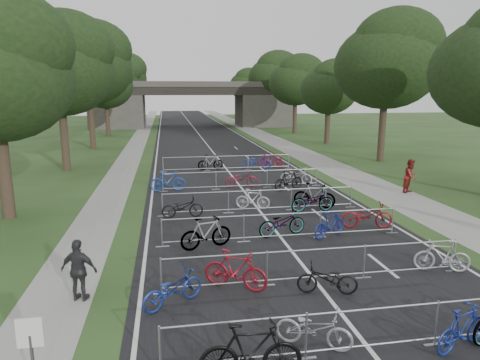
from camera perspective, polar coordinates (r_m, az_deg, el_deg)
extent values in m
cube|color=black|center=(54.75, -5.30, 5.84)|extent=(11.00, 140.00, 0.01)
cube|color=gray|center=(55.95, 2.94, 6.00)|extent=(3.00, 140.00, 0.01)
cube|color=gray|center=(54.67, -13.20, 5.57)|extent=(2.00, 140.00, 0.01)
cube|color=silver|center=(54.75, -5.30, 5.83)|extent=(0.12, 140.00, 0.00)
cube|color=#42403B|center=(69.72, -15.95, 8.78)|extent=(8.00, 8.00, 5.00)
cube|color=#42403B|center=(71.14, 3.04, 9.26)|extent=(8.00, 8.00, 5.00)
cube|color=black|center=(69.41, -6.42, 11.70)|extent=(30.00, 8.00, 1.20)
cube|color=#42403B|center=(65.63, -6.23, 12.57)|extent=(30.00, 0.40, 0.90)
cube|color=#42403B|center=(73.21, -6.63, 12.48)|extent=(30.00, 0.40, 0.90)
cube|color=white|center=(8.73, -26.25, -17.81)|extent=(0.45, 0.04, 0.55)
cylinder|color=#33261C|center=(21.80, -28.89, 0.88)|extent=(0.56, 0.56, 4.20)
sphere|color=black|center=(20.92, -29.27, 15.52)|extent=(5.38, 5.38, 5.38)
cylinder|color=#33261C|center=(33.23, -22.36, 5.21)|extent=(0.56, 0.56, 4.72)
ellipsoid|color=black|center=(33.09, -23.01, 13.19)|extent=(7.56, 7.56, 6.20)
sphere|color=black|center=(32.57, -22.36, 15.95)|extent=(6.05, 6.05, 6.05)
sphere|color=black|center=(33.66, -23.53, 11.49)|extent=(4.91, 4.91, 4.91)
cylinder|color=#33261C|center=(36.77, 18.42, 6.35)|extent=(0.56, 0.56, 5.11)
ellipsoid|color=black|center=(36.69, 18.94, 14.15)|extent=(8.18, 8.18, 6.70)
sphere|color=black|center=(36.66, 20.37, 16.63)|extent=(6.54, 6.54, 6.54)
sphere|color=black|center=(36.86, 17.76, 12.62)|extent=(5.31, 5.31, 5.31)
cylinder|color=#33261C|center=(44.96, -19.17, 7.29)|extent=(0.56, 0.56, 5.25)
ellipsoid|color=black|center=(44.90, -19.63, 13.84)|extent=(8.40, 8.40, 6.89)
sphere|color=black|center=(44.43, -19.10, 16.08)|extent=(6.72, 6.72, 6.72)
sphere|color=black|center=(45.44, -20.07, 12.45)|extent=(5.46, 5.46, 5.46)
cylinder|color=#33261C|center=(47.70, 11.57, 7.08)|extent=(0.56, 0.56, 3.85)
ellipsoid|color=black|center=(47.55, 11.76, 11.61)|extent=(6.16, 6.16, 5.05)
sphere|color=black|center=(47.32, 12.74, 13.06)|extent=(4.93, 4.93, 4.93)
sphere|color=black|center=(47.84, 10.93, 10.72)|extent=(4.00, 4.00, 4.00)
cylinder|color=#33261C|center=(56.84, -17.25, 7.70)|extent=(0.56, 0.56, 4.20)
ellipsoid|color=black|center=(56.73, -17.51, 11.84)|extent=(6.72, 6.72, 5.51)
sphere|color=black|center=(56.19, -17.04, 13.25)|extent=(5.38, 5.38, 5.38)
sphere|color=black|center=(57.29, -17.89, 10.97)|extent=(4.37, 4.37, 4.37)
cylinder|color=#33261C|center=(58.99, 7.32, 8.40)|extent=(0.56, 0.56, 4.48)
ellipsoid|color=black|center=(58.89, 7.43, 12.67)|extent=(7.17, 7.17, 5.88)
sphere|color=black|center=(58.64, 8.20, 14.05)|extent=(5.73, 5.73, 5.73)
sphere|color=black|center=(59.22, 6.79, 11.81)|extent=(4.66, 4.66, 4.66)
cylinder|color=#33261C|center=(68.73, -16.03, 8.62)|extent=(0.56, 0.56, 4.72)
ellipsoid|color=black|center=(68.66, -16.25, 12.48)|extent=(7.56, 7.56, 6.20)
sphere|color=black|center=(68.15, -15.86, 13.78)|extent=(6.05, 6.05, 6.05)
sphere|color=black|center=(69.20, -16.58, 11.66)|extent=(4.91, 4.91, 4.91)
cylinder|color=#33261C|center=(70.51, 4.43, 9.26)|extent=(0.56, 0.56, 5.11)
ellipsoid|color=black|center=(70.47, 4.50, 13.33)|extent=(8.18, 8.18, 6.70)
sphere|color=black|center=(70.20, 5.11, 14.67)|extent=(6.54, 6.54, 6.54)
sphere|color=black|center=(70.81, 3.98, 12.51)|extent=(5.31, 5.31, 5.31)
cylinder|color=#33261C|center=(80.65, -15.16, 9.27)|extent=(0.56, 0.56, 5.25)
ellipsoid|color=black|center=(80.62, -15.36, 12.92)|extent=(8.40, 8.40, 6.89)
sphere|color=black|center=(80.13, -15.02, 14.15)|extent=(6.72, 6.72, 6.72)
sphere|color=black|center=(81.15, -15.65, 12.15)|extent=(5.46, 5.46, 5.46)
cylinder|color=#33261C|center=(82.21, 2.34, 9.21)|extent=(0.56, 0.56, 3.85)
ellipsoid|color=black|center=(82.13, 2.37, 11.84)|extent=(6.16, 6.16, 5.05)
sphere|color=black|center=(81.78, 2.87, 12.70)|extent=(4.93, 4.93, 4.93)
sphere|color=black|center=(82.52, 1.94, 11.31)|extent=(4.00, 4.00, 4.00)
cylinder|color=#33261C|center=(92.62, -14.49, 9.26)|extent=(0.56, 0.56, 4.20)
ellipsoid|color=black|center=(92.56, -14.62, 11.80)|extent=(6.72, 6.72, 5.51)
sphere|color=black|center=(92.03, -14.31, 12.66)|extent=(5.38, 5.38, 5.38)
sphere|color=black|center=(93.09, -14.88, 11.27)|extent=(4.37, 4.37, 4.37)
cylinder|color=#33261C|center=(93.95, 0.78, 9.74)|extent=(0.56, 0.56, 4.48)
ellipsoid|color=black|center=(93.90, 0.79, 12.42)|extent=(7.17, 7.17, 5.88)
sphere|color=black|center=(93.54, 1.22, 13.30)|extent=(5.73, 5.73, 5.73)
sphere|color=black|center=(94.29, 0.43, 11.87)|extent=(4.66, 4.66, 4.66)
cylinder|color=#A9ABB1|center=(10.12, 17.48, -16.05)|extent=(9.20, 0.04, 0.04)
cylinder|color=#A9ABB1|center=(10.55, 17.17, -20.25)|extent=(9.20, 0.04, 0.04)
cylinder|color=#A9ABB1|center=(9.41, -10.60, -21.50)|extent=(0.05, 0.05, 1.10)
cylinder|color=#A9ABB1|center=(9.82, 8.79, -19.90)|extent=(0.05, 0.05, 1.10)
cube|color=#A9ABB1|center=(10.11, 8.69, -22.49)|extent=(0.50, 0.08, 0.03)
cylinder|color=#A9ABB1|center=(11.09, 24.70, -16.96)|extent=(0.05, 0.05, 1.10)
cube|color=#A9ABB1|center=(11.35, 24.45, -19.34)|extent=(0.50, 0.08, 0.03)
cylinder|color=#A9ABB1|center=(13.12, 10.25, -9.08)|extent=(9.20, 0.04, 0.04)
cylinder|color=#A9ABB1|center=(13.45, 10.11, -12.55)|extent=(9.20, 0.04, 0.04)
cylinder|color=#A9ABB1|center=(12.58, -10.45, -12.49)|extent=(0.05, 0.05, 1.10)
cube|color=#A9ABB1|center=(12.81, -10.36, -14.68)|extent=(0.50, 0.08, 0.03)
cylinder|color=#A9ABB1|center=(12.89, 3.61, -11.70)|extent=(0.05, 0.05, 1.10)
cube|color=#A9ABB1|center=(13.11, 3.58, -13.85)|extent=(0.50, 0.08, 0.03)
cylinder|color=#A9ABB1|center=(13.88, 16.23, -10.40)|extent=(0.05, 0.05, 1.10)
cube|color=#A9ABB1|center=(14.09, 16.10, -12.42)|extent=(0.50, 0.08, 0.03)
cylinder|color=#A9ABB1|center=(15.43, 26.65, -8.94)|extent=(0.05, 0.05, 1.10)
cube|color=#A9ABB1|center=(15.61, 26.47, -10.78)|extent=(0.50, 0.08, 0.03)
cylinder|color=#A9ABB1|center=(16.55, 5.75, -4.51)|extent=(9.20, 0.04, 0.04)
cylinder|color=#A9ABB1|center=(16.81, 5.69, -7.36)|extent=(9.20, 0.04, 0.04)
cylinder|color=#A9ABB1|center=(16.12, -10.36, -6.96)|extent=(0.05, 0.05, 1.10)
cube|color=#A9ABB1|center=(16.30, -10.29, -8.74)|extent=(0.50, 0.08, 0.03)
cylinder|color=#A9ABB1|center=(16.36, 0.50, -6.47)|extent=(0.05, 0.05, 1.10)
cube|color=#A9ABB1|center=(16.54, 0.50, -8.23)|extent=(0.50, 0.08, 0.03)
cylinder|color=#A9ABB1|center=(17.15, 10.68, -5.81)|extent=(0.05, 0.05, 1.10)
cube|color=#A9ABB1|center=(17.32, 10.62, -7.50)|extent=(0.50, 0.08, 0.03)
cylinder|color=#A9ABB1|center=(18.43, 19.69, -5.07)|extent=(0.05, 0.05, 1.10)
cube|color=#A9ABB1|center=(18.59, 19.57, -6.65)|extent=(0.50, 0.08, 0.03)
cylinder|color=#A9ABB1|center=(20.30, 2.73, -1.39)|extent=(9.20, 0.04, 0.04)
cylinder|color=#A9ABB1|center=(20.51, 2.71, -3.76)|extent=(9.20, 0.04, 0.04)
cylinder|color=#A9ABB1|center=(19.95, -10.31, -3.29)|extent=(0.05, 0.05, 1.10)
cube|color=#A9ABB1|center=(20.10, -10.25, -4.76)|extent=(0.50, 0.08, 0.03)
cylinder|color=#A9ABB1|center=(20.15, -1.55, -2.95)|extent=(0.05, 0.05, 1.10)
cube|color=#A9ABB1|center=(20.29, -1.54, -4.41)|extent=(0.50, 0.08, 0.03)
cylinder|color=#A9ABB1|center=(20.80, 6.85, -2.56)|extent=(0.05, 0.05, 1.10)
cube|color=#A9ABB1|center=(20.94, 6.81, -3.97)|extent=(0.50, 0.08, 0.03)
cylinder|color=#A9ABB1|center=(21.86, 14.58, -2.15)|extent=(0.05, 0.05, 1.10)
cube|color=#A9ABB1|center=(21.99, 14.51, -3.50)|extent=(0.50, 0.08, 0.03)
cylinder|color=#A9ABB1|center=(25.09, 0.25, 1.19)|extent=(9.20, 0.04, 0.04)
cylinder|color=#A9ABB1|center=(25.27, 0.25, -0.75)|extent=(9.20, 0.04, 0.04)
cylinder|color=#A9ABB1|center=(24.82, -10.26, -0.30)|extent=(0.05, 0.05, 1.10)
cube|color=#A9ABB1|center=(24.93, -10.22, -1.51)|extent=(0.50, 0.08, 0.03)
cylinder|color=#A9ABB1|center=(24.97, -3.21, -0.05)|extent=(0.05, 0.05, 1.10)
cube|color=#A9ABB1|center=(25.09, -3.20, -1.25)|extent=(0.50, 0.08, 0.03)
cylinder|color=#A9ABB1|center=(25.50, 3.65, 0.19)|extent=(0.05, 0.05, 1.10)
cube|color=#A9ABB1|center=(25.61, 3.63, -0.98)|extent=(0.50, 0.08, 0.03)
cylinder|color=#A9ABB1|center=(26.38, 10.14, 0.42)|extent=(0.05, 0.05, 1.10)
cube|color=#A9ABB1|center=(26.49, 10.10, -0.72)|extent=(0.50, 0.08, 0.03)
cylinder|color=#A9ABB1|center=(30.94, -1.70, 3.21)|extent=(9.20, 0.04, 0.04)
cylinder|color=#A9ABB1|center=(31.08, -1.69, 1.63)|extent=(9.20, 0.04, 0.04)
cylinder|color=#A9ABB1|center=(30.71, -10.23, 2.02)|extent=(0.05, 0.05, 1.10)
cube|color=#A9ABB1|center=(30.81, -10.19, 1.04)|extent=(0.50, 0.08, 0.03)
cylinder|color=#A9ABB1|center=(30.84, -4.52, 2.21)|extent=(0.05, 0.05, 1.10)
cube|color=#A9ABB1|center=(30.93, -4.50, 1.23)|extent=(0.50, 0.08, 0.03)
cylinder|color=#A9ABB1|center=(31.27, 1.09, 2.38)|extent=(0.05, 0.05, 1.10)
cube|color=#A9ABB1|center=(31.36, 1.08, 1.41)|extent=(0.50, 0.08, 0.03)
cylinder|color=#A9ABB1|center=(31.98, 6.49, 2.52)|extent=(0.05, 0.05, 1.10)
cube|color=#A9ABB1|center=(32.07, 6.47, 1.58)|extent=(0.50, 0.08, 0.03)
imported|color=black|center=(9.11, 1.45, -21.99)|extent=(2.11, 0.74, 1.24)
imported|color=#A0A0A7|center=(10.28, 9.83, -18.96)|extent=(1.82, 1.36, 0.91)
imported|color=navy|center=(11.19, 27.52, -17.16)|extent=(1.78, 1.05, 1.03)
imported|color=navy|center=(11.94, -8.98, -14.15)|extent=(1.92, 1.55, 0.98)
imported|color=maroon|center=(12.65, -0.61, -11.94)|extent=(1.97, 1.49, 1.18)
imported|color=black|center=(12.67, 11.58, -12.86)|extent=(1.81, 1.04, 0.90)
imported|color=#A5A6AD|center=(15.24, 25.36, -9.18)|extent=(1.80, 1.02, 1.04)
imported|color=#A9ABB1|center=(15.76, -4.55, -7.07)|extent=(2.06, 1.10, 1.19)
imported|color=#A9ABB1|center=(17.15, 5.63, -5.72)|extent=(2.15, 1.18, 1.07)
imported|color=navy|center=(17.25, 11.88, -5.82)|extent=(1.79, 1.29, 1.06)
imported|color=maroon|center=(18.78, 16.59, -4.55)|extent=(2.20, 1.12, 1.10)
imported|color=black|center=(19.62, -7.69, -3.64)|extent=(1.90, 0.73, 0.98)
imported|color=#B9BBC2|center=(20.85, 1.72, -2.58)|extent=(1.73, 0.99, 1.00)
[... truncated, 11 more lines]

